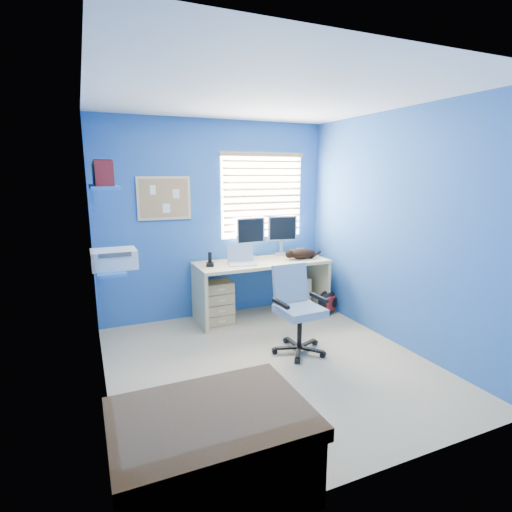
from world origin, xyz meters
name	(u,v)px	position (x,y,z in m)	size (l,w,h in m)	color
floor	(268,363)	(0.00, 0.00, 0.00)	(3.00, 3.20, 0.00)	tan
ceiling	(270,96)	(0.00, 0.00, 2.50)	(3.00, 3.20, 0.00)	white
wall_back	(216,220)	(0.00, 1.60, 1.25)	(3.00, 0.01, 2.50)	#2E61A6
wall_front	(391,280)	(0.00, -1.60, 1.25)	(3.00, 0.01, 2.50)	#2E61A6
wall_left	(95,251)	(-1.50, 0.00, 1.25)	(0.01, 3.20, 2.50)	#2E61A6
wall_right	(395,230)	(1.50, 0.00, 1.25)	(0.01, 3.20, 2.50)	#2E61A6
desk	(262,289)	(0.50, 1.26, 0.37)	(1.71, 0.65, 0.74)	tan
laptop	(242,256)	(0.19, 1.18, 0.85)	(0.33, 0.26, 0.22)	silver
monitor_left	(250,238)	(0.43, 1.49, 1.01)	(0.40, 0.12, 0.54)	silver
monitor_right	(281,235)	(0.91, 1.52, 1.01)	(0.40, 0.12, 0.54)	silver
phone	(210,259)	(-0.20, 1.25, 0.82)	(0.09, 0.11, 0.17)	black
mug	(291,253)	(0.96, 1.32, 0.79)	(0.10, 0.09, 0.10)	#3C8053
cd_spindle	(300,251)	(1.19, 1.49, 0.78)	(0.13, 0.13, 0.07)	silver
cat	(302,254)	(1.05, 1.18, 0.81)	(0.37, 0.20, 0.13)	black
tower_pc	(295,292)	(1.06, 1.37, 0.23)	(0.19, 0.44, 0.45)	beige
drawer_boxes	(218,302)	(-0.11, 1.24, 0.27)	(0.35, 0.28, 0.54)	tan
yellow_book	(293,305)	(0.92, 1.17, 0.12)	(0.03, 0.17, 0.24)	yellow
backpack	(328,302)	(1.34, 0.99, 0.16)	(0.27, 0.21, 0.32)	black
bed_corner	(212,452)	(-0.99, -1.33, 0.26)	(1.07, 0.76, 0.52)	brown
office_chair	(297,320)	(0.40, 0.15, 0.34)	(0.55, 0.55, 0.91)	black
window_blinds	(263,196)	(0.65, 1.57, 1.55)	(1.15, 0.05, 1.10)	white
corkboard	(164,198)	(-0.65, 1.58, 1.55)	(0.64, 0.02, 0.52)	tan
wall_shelves	(107,217)	(-1.35, 0.75, 1.43)	(0.42, 0.90, 1.05)	#3274C5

